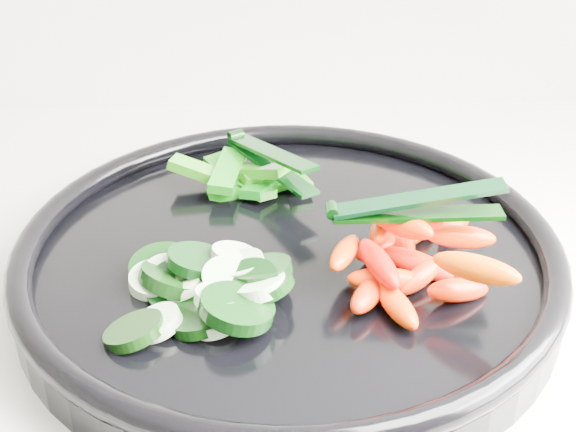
{
  "coord_description": "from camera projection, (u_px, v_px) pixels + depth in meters",
  "views": [
    {
      "loc": [
        0.58,
        1.22,
        1.26
      ],
      "look_at": [
        0.59,
        1.68,
        0.99
      ],
      "focal_mm": 50.0,
      "sensor_mm": 36.0,
      "label": 1
    }
  ],
  "objects": [
    {
      "name": "veggie_tray",
      "position": [
        288.0,
        259.0,
        0.55
      ],
      "size": [
        0.48,
        0.48,
        0.04
      ],
      "color": "black",
      "rests_on": "counter"
    },
    {
      "name": "cucumber_pile",
      "position": [
        200.0,
        284.0,
        0.51
      ],
      "size": [
        0.12,
        0.11,
        0.04
      ],
      "color": "black",
      "rests_on": "veggie_tray"
    },
    {
      "name": "carrot_pile",
      "position": [
        412.0,
        255.0,
        0.52
      ],
      "size": [
        0.12,
        0.15,
        0.05
      ],
      "color": "#FE1600",
      "rests_on": "veggie_tray"
    },
    {
      "name": "pepper_pile",
      "position": [
        249.0,
        177.0,
        0.63
      ],
      "size": [
        0.11,
        0.08,
        0.04
      ],
      "color": "#0A6E0F",
      "rests_on": "veggie_tray"
    },
    {
      "name": "tong_carrot",
      "position": [
        412.0,
        207.0,
        0.51
      ],
      "size": [
        0.11,
        0.02,
        0.02
      ],
      "color": "black",
      "rests_on": "carrot_pile"
    },
    {
      "name": "tong_pepper",
      "position": [
        268.0,
        158.0,
        0.62
      ],
      "size": [
        0.07,
        0.1,
        0.02
      ],
      "color": "black",
      "rests_on": "pepper_pile"
    }
  ]
}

